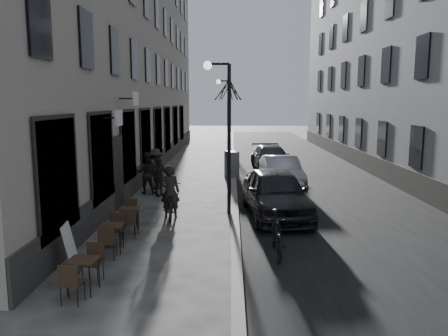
{
  "coord_description": "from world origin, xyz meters",
  "views": [
    {
      "loc": [
        0.07,
        -8.45,
        3.81
      ],
      "look_at": [
        -0.14,
        4.62,
        1.8
      ],
      "focal_mm": 35.0,
      "sensor_mm": 36.0,
      "label": 1
    }
  ],
  "objects_px": {
    "utility_cabinet": "(232,165)",
    "pedestrian_near": "(147,173)",
    "car_mid": "(281,172)",
    "bistro_set_b": "(112,235)",
    "streetlamp_far": "(227,112)",
    "sign_board": "(71,251)",
    "tree_far": "(229,90)",
    "pedestrian_far": "(159,177)",
    "car_near": "(276,193)",
    "bistro_set_a": "(83,272)",
    "moped": "(276,234)",
    "tree_near": "(229,88)",
    "car_far": "(271,158)",
    "bicycle": "(170,202)",
    "bistro_set_c": "(130,218)",
    "pedestrian_mid": "(156,169)",
    "streetlamp_near": "(224,121)"
  },
  "relations": [
    {
      "from": "tree_far",
      "to": "car_mid",
      "type": "bearing_deg",
      "value": -81.63
    },
    {
      "from": "sign_board",
      "to": "moped",
      "type": "xyz_separation_m",
      "value": [
        4.75,
        1.01,
        0.12
      ]
    },
    {
      "from": "tree_near",
      "to": "pedestrian_mid",
      "type": "distance_m",
      "value": 11.86
    },
    {
      "from": "bistro_set_c",
      "to": "car_mid",
      "type": "xyz_separation_m",
      "value": [
        5.2,
        6.81,
        0.26
      ]
    },
    {
      "from": "bistro_set_a",
      "to": "bistro_set_b",
      "type": "bearing_deg",
      "value": 96.16
    },
    {
      "from": "tree_far",
      "to": "pedestrian_near",
      "type": "distance_m",
      "value": 18.37
    },
    {
      "from": "pedestrian_mid",
      "to": "car_near",
      "type": "xyz_separation_m",
      "value": [
        4.75,
        -4.43,
        -0.09
      ]
    },
    {
      "from": "pedestrian_near",
      "to": "utility_cabinet",
      "type": "bearing_deg",
      "value": -130.46
    },
    {
      "from": "streetlamp_near",
      "to": "tree_near",
      "type": "relative_size",
      "value": 0.89
    },
    {
      "from": "pedestrian_far",
      "to": "bistro_set_c",
      "type": "bearing_deg",
      "value": -129.97
    },
    {
      "from": "utility_cabinet",
      "to": "pedestrian_near",
      "type": "height_order",
      "value": "pedestrian_near"
    },
    {
      "from": "utility_cabinet",
      "to": "car_mid",
      "type": "bearing_deg",
      "value": -62.67
    },
    {
      "from": "streetlamp_near",
      "to": "bistro_set_a",
      "type": "distance_m",
      "value": 7.29
    },
    {
      "from": "pedestrian_mid",
      "to": "pedestrian_near",
      "type": "bearing_deg",
      "value": 39.25
    },
    {
      "from": "bistro_set_c",
      "to": "car_mid",
      "type": "distance_m",
      "value": 8.57
    },
    {
      "from": "tree_near",
      "to": "pedestrian_far",
      "type": "bearing_deg",
      "value": -102.74
    },
    {
      "from": "streetlamp_far",
      "to": "pedestrian_near",
      "type": "height_order",
      "value": "streetlamp_far"
    },
    {
      "from": "car_mid",
      "to": "moped",
      "type": "height_order",
      "value": "car_mid"
    },
    {
      "from": "sign_board",
      "to": "streetlamp_far",
      "type": "bearing_deg",
      "value": 71.29
    },
    {
      "from": "bistro_set_b",
      "to": "pedestrian_far",
      "type": "distance_m",
      "value": 6.65
    },
    {
      "from": "pedestrian_far",
      "to": "car_near",
      "type": "xyz_separation_m",
      "value": [
        4.4,
        -3.08,
        0.03
      ]
    },
    {
      "from": "bistro_set_c",
      "to": "car_far",
      "type": "xyz_separation_m",
      "value": [
        5.2,
        11.72,
        0.24
      ]
    },
    {
      "from": "streetlamp_far",
      "to": "sign_board",
      "type": "distance_m",
      "value": 17.56
    },
    {
      "from": "tree_near",
      "to": "bistro_set_a",
      "type": "xyz_separation_m",
      "value": [
        -2.79,
        -21.18,
        -4.25
      ]
    },
    {
      "from": "bicycle",
      "to": "pedestrian_near",
      "type": "height_order",
      "value": "pedestrian_near"
    },
    {
      "from": "pedestrian_mid",
      "to": "sign_board",
      "type": "bearing_deg",
      "value": 51.77
    },
    {
      "from": "car_mid",
      "to": "moped",
      "type": "xyz_separation_m",
      "value": [
        -1.1,
        -8.69,
        -0.14
      ]
    },
    {
      "from": "car_far",
      "to": "moped",
      "type": "height_order",
      "value": "car_far"
    },
    {
      "from": "bistro_set_c",
      "to": "pedestrian_mid",
      "type": "bearing_deg",
      "value": 83.15
    },
    {
      "from": "pedestrian_far",
      "to": "streetlamp_far",
      "type": "bearing_deg",
      "value": 34.28
    },
    {
      "from": "utility_cabinet",
      "to": "pedestrian_far",
      "type": "height_order",
      "value": "pedestrian_far"
    },
    {
      "from": "bistro_set_b",
      "to": "car_mid",
      "type": "relative_size",
      "value": 0.35
    },
    {
      "from": "bistro_set_b",
      "to": "pedestrian_near",
      "type": "height_order",
      "value": "pedestrian_near"
    },
    {
      "from": "pedestrian_far",
      "to": "car_mid",
      "type": "xyz_separation_m",
      "value": [
        5.15,
        1.86,
        -0.08
      ]
    },
    {
      "from": "bicycle",
      "to": "car_mid",
      "type": "bearing_deg",
      "value": -136.29
    },
    {
      "from": "pedestrian_mid",
      "to": "car_near",
      "type": "relative_size",
      "value": 0.38
    },
    {
      "from": "bicycle",
      "to": "utility_cabinet",
      "type": "bearing_deg",
      "value": -112.32
    },
    {
      "from": "pedestrian_near",
      "to": "sign_board",
      "type": "bearing_deg",
      "value": 93.3
    },
    {
      "from": "bistro_set_a",
      "to": "car_mid",
      "type": "relative_size",
      "value": 0.33
    },
    {
      "from": "sign_board",
      "to": "bistro_set_a",
      "type": "bearing_deg",
      "value": -67.85
    },
    {
      "from": "utility_cabinet",
      "to": "car_far",
      "type": "xyz_separation_m",
      "value": [
        2.2,
        2.69,
        -0.01
      ]
    },
    {
      "from": "bistro_set_a",
      "to": "moped",
      "type": "xyz_separation_m",
      "value": [
        4.09,
        2.18,
        0.13
      ]
    },
    {
      "from": "tree_near",
      "to": "bistro_set_b",
      "type": "height_order",
      "value": "tree_near"
    },
    {
      "from": "bistro_set_a",
      "to": "car_near",
      "type": "xyz_separation_m",
      "value": [
        4.44,
        5.94,
        0.38
      ]
    },
    {
      "from": "tree_far",
      "to": "car_mid",
      "type": "height_order",
      "value": "tree_far"
    },
    {
      "from": "tree_far",
      "to": "bicycle",
      "type": "xyz_separation_m",
      "value": [
        -1.83,
        -21.47,
        -4.13
      ]
    },
    {
      "from": "streetlamp_far",
      "to": "pedestrian_far",
      "type": "bearing_deg",
      "value": -106.29
    },
    {
      "from": "bistro_set_c",
      "to": "bicycle",
      "type": "relative_size",
      "value": 0.73
    },
    {
      "from": "tree_near",
      "to": "pedestrian_mid",
      "type": "relative_size",
      "value": 3.2
    },
    {
      "from": "bistro_set_a",
      "to": "moped",
      "type": "relative_size",
      "value": 0.76
    }
  ]
}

